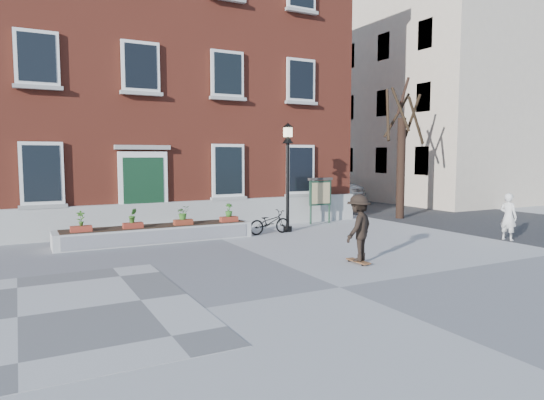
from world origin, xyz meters
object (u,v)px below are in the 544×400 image
bystander (508,217)px  lamp_post (288,162)px  bicycle (270,222)px  notice_board (320,193)px  skateboarder (359,228)px  parked_car (328,188)px

bystander → lamp_post: size_ratio=0.39×
bicycle → lamp_post: size_ratio=0.41×
lamp_post → notice_board: 2.82m
bicycle → skateboarder: size_ratio=0.90×
bicycle → lamp_post: 2.29m
parked_car → lamp_post: 12.76m
parked_car → lamp_post: (-8.29, -9.54, 1.76)m
notice_board → bystander: bearing=-62.1°
parked_car → bystander: parked_car is taller
notice_board → skateboarder: 7.37m
notice_board → skateboarder: size_ratio=1.05×
bystander → notice_board: bearing=22.8°
bicycle → lamp_post: (0.84, 0.19, 2.12)m
bicycle → bystander: bearing=-129.9°
bicycle → skateboarder: skateboarder is taller
lamp_post → notice_board: lamp_post is taller
parked_car → bicycle: bearing=-143.5°
parked_car → notice_board: notice_board is taller
bicycle → parked_car: bearing=-46.1°
bystander → lamp_post: bearing=42.8°
bicycle → skateboarder: 5.26m
notice_board → skateboarder: bearing=-115.9°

